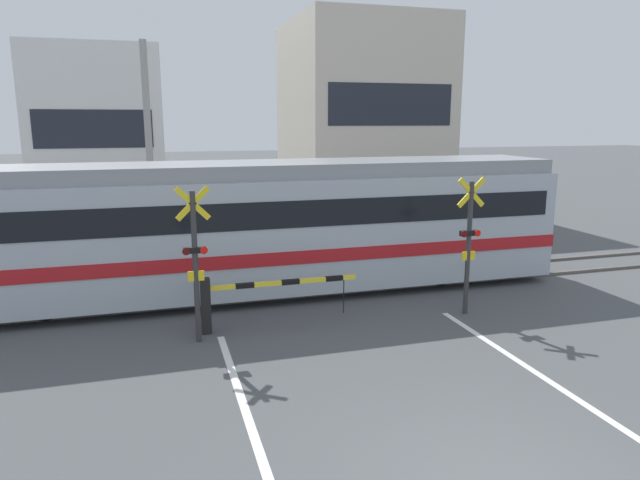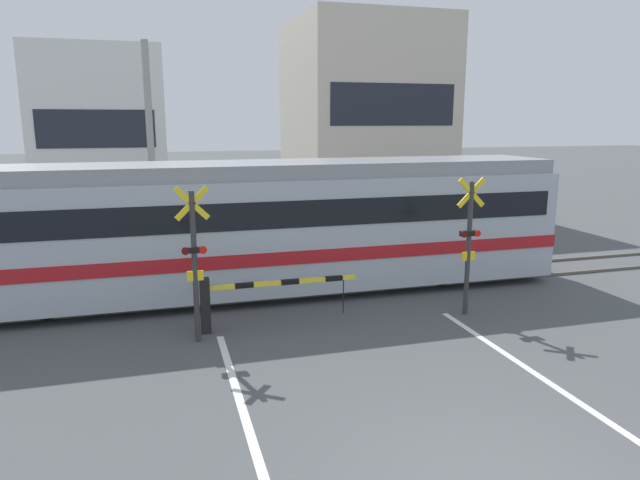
{
  "view_description": "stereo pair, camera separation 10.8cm",
  "coord_description": "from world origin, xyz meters",
  "px_view_note": "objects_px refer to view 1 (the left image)",
  "views": [
    {
      "loc": [
        -3.77,
        -5.13,
        4.39
      ],
      "look_at": [
        0.0,
        7.61,
        1.6
      ],
      "focal_mm": 32.0,
      "sensor_mm": 36.0,
      "label": 1
    },
    {
      "loc": [
        -3.67,
        -5.16,
        4.39
      ],
      "look_at": [
        0.0,
        7.61,
        1.6
      ],
      "focal_mm": 32.0,
      "sensor_mm": 36.0,
      "label": 2
    }
  ],
  "objects_px": {
    "crossing_barrier_far": "(346,237)",
    "crossing_barrier_near": "(243,295)",
    "crossing_signal_right": "(469,240)",
    "crossing_signal_left": "(195,258)",
    "commuter_train": "(255,225)"
  },
  "relations": [
    {
      "from": "commuter_train",
      "to": "crossing_barrier_near",
      "type": "relative_size",
      "value": 4.65
    },
    {
      "from": "crossing_barrier_far",
      "to": "crossing_barrier_near",
      "type": "bearing_deg",
      "value": -128.28
    },
    {
      "from": "commuter_train",
      "to": "crossing_signal_right",
      "type": "bearing_deg",
      "value": -34.4
    },
    {
      "from": "crossing_signal_left",
      "to": "crossing_signal_right",
      "type": "bearing_deg",
      "value": 0.0
    },
    {
      "from": "crossing_barrier_near",
      "to": "crossing_signal_right",
      "type": "xyz_separation_m",
      "value": [
        5.09,
        -0.44,
        0.98
      ]
    },
    {
      "from": "crossing_signal_right",
      "to": "crossing_barrier_far",
      "type": "bearing_deg",
      "value": 99.91
    },
    {
      "from": "crossing_barrier_far",
      "to": "crossing_signal_left",
      "type": "relative_size",
      "value": 1.08
    },
    {
      "from": "crossing_barrier_far",
      "to": "crossing_signal_left",
      "type": "bearing_deg",
      "value": -132.07
    },
    {
      "from": "crossing_signal_left",
      "to": "crossing_signal_right",
      "type": "distance_m",
      "value": 6.07
    },
    {
      "from": "commuter_train",
      "to": "crossing_signal_right",
      "type": "distance_m",
      "value": 5.26
    },
    {
      "from": "commuter_train",
      "to": "crossing_signal_left",
      "type": "relative_size",
      "value": 5.01
    },
    {
      "from": "commuter_train",
      "to": "crossing_barrier_far",
      "type": "relative_size",
      "value": 4.65
    },
    {
      "from": "crossing_signal_left",
      "to": "crossing_signal_right",
      "type": "relative_size",
      "value": 1.0
    },
    {
      "from": "crossing_barrier_far",
      "to": "crossing_signal_left",
      "type": "distance_m",
      "value": 7.66
    },
    {
      "from": "crossing_signal_left",
      "to": "crossing_signal_right",
      "type": "xyz_separation_m",
      "value": [
        6.07,
        0.0,
        0.0
      ]
    }
  ]
}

